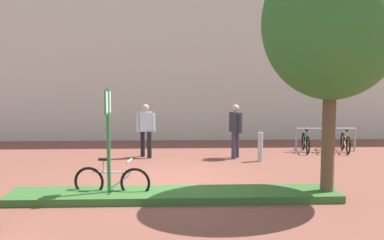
{
  "coord_description": "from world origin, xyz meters",
  "views": [
    {
      "loc": [
        0.02,
        -10.72,
        2.6
      ],
      "look_at": [
        0.52,
        1.45,
        1.39
      ],
      "focal_mm": 41.14,
      "sensor_mm": 36.0,
      "label": 1
    }
  ],
  "objects_px": {
    "tree_sidewalk": "(332,24)",
    "person_shirt_blue": "(146,127)",
    "bike_rack_cluster": "(325,142)",
    "bollard_steel": "(260,147)",
    "bike_at_sign": "(112,182)",
    "parking_sign_post": "(108,127)",
    "person_suited_navy": "(236,128)"
  },
  "relations": [
    {
      "from": "tree_sidewalk",
      "to": "person_shirt_blue",
      "type": "distance_m",
      "value": 7.02
    },
    {
      "from": "person_shirt_blue",
      "to": "bike_rack_cluster",
      "type": "bearing_deg",
      "value": 8.01
    },
    {
      "from": "tree_sidewalk",
      "to": "person_suited_navy",
      "type": "xyz_separation_m",
      "value": [
        -1.32,
        4.67,
        -2.71
      ]
    },
    {
      "from": "tree_sidewalk",
      "to": "bollard_steel",
      "type": "bearing_deg",
      "value": 98.56
    },
    {
      "from": "bike_at_sign",
      "to": "person_shirt_blue",
      "type": "distance_m",
      "value": 4.77
    },
    {
      "from": "bike_rack_cluster",
      "to": "bike_at_sign",
      "type": "bearing_deg",
      "value": -139.79
    },
    {
      "from": "tree_sidewalk",
      "to": "person_shirt_blue",
      "type": "height_order",
      "value": "tree_sidewalk"
    },
    {
      "from": "bike_rack_cluster",
      "to": "person_suited_navy",
      "type": "height_order",
      "value": "person_suited_navy"
    },
    {
      "from": "bike_at_sign",
      "to": "parking_sign_post",
      "type": "bearing_deg",
      "value": -104.48
    },
    {
      "from": "bike_rack_cluster",
      "to": "bollard_steel",
      "type": "xyz_separation_m",
      "value": [
        -2.61,
        -1.67,
        0.1
      ]
    },
    {
      "from": "tree_sidewalk",
      "to": "bike_rack_cluster",
      "type": "distance_m",
      "value": 6.99
    },
    {
      "from": "parking_sign_post",
      "to": "person_suited_navy",
      "type": "xyz_separation_m",
      "value": [
        3.33,
        4.59,
        -0.56
      ]
    },
    {
      "from": "bollard_steel",
      "to": "person_shirt_blue",
      "type": "bearing_deg",
      "value": 167.26
    },
    {
      "from": "tree_sidewalk",
      "to": "bike_rack_cluster",
      "type": "xyz_separation_m",
      "value": [
        1.99,
        5.81,
        -3.34
      ]
    },
    {
      "from": "bollard_steel",
      "to": "person_shirt_blue",
      "type": "distance_m",
      "value": 3.68
    },
    {
      "from": "bike_rack_cluster",
      "to": "person_shirt_blue",
      "type": "distance_m",
      "value": 6.26
    },
    {
      "from": "bike_at_sign",
      "to": "person_shirt_blue",
      "type": "xyz_separation_m",
      "value": [
        0.43,
        4.71,
        0.63
      ]
    },
    {
      "from": "bike_at_sign",
      "to": "bike_rack_cluster",
      "type": "height_order",
      "value": "bike_at_sign"
    },
    {
      "from": "tree_sidewalk",
      "to": "bike_rack_cluster",
      "type": "relative_size",
      "value": 2.52
    },
    {
      "from": "tree_sidewalk",
      "to": "bike_rack_cluster",
      "type": "height_order",
      "value": "tree_sidewalk"
    },
    {
      "from": "bike_rack_cluster",
      "to": "bollard_steel",
      "type": "height_order",
      "value": "bollard_steel"
    },
    {
      "from": "bike_at_sign",
      "to": "bike_rack_cluster",
      "type": "xyz_separation_m",
      "value": [
        6.6,
        5.58,
        -0.0
      ]
    },
    {
      "from": "person_suited_navy",
      "to": "person_shirt_blue",
      "type": "height_order",
      "value": "same"
    },
    {
      "from": "tree_sidewalk",
      "to": "bike_at_sign",
      "type": "relative_size",
      "value": 3.18
    },
    {
      "from": "bike_rack_cluster",
      "to": "bollard_steel",
      "type": "distance_m",
      "value": 3.1
    },
    {
      "from": "person_suited_navy",
      "to": "person_shirt_blue",
      "type": "bearing_deg",
      "value": 174.59
    },
    {
      "from": "bollard_steel",
      "to": "person_suited_navy",
      "type": "distance_m",
      "value": 1.03
    },
    {
      "from": "bollard_steel",
      "to": "person_shirt_blue",
      "type": "height_order",
      "value": "person_shirt_blue"
    },
    {
      "from": "person_shirt_blue",
      "to": "parking_sign_post",
      "type": "bearing_deg",
      "value": -95.54
    },
    {
      "from": "tree_sidewalk",
      "to": "bollard_steel",
      "type": "distance_m",
      "value": 5.3
    },
    {
      "from": "parking_sign_post",
      "to": "bollard_steel",
      "type": "xyz_separation_m",
      "value": [
        4.03,
        4.06,
        -1.09
      ]
    },
    {
      "from": "tree_sidewalk",
      "to": "person_shirt_blue",
      "type": "relative_size",
      "value": 3.09
    }
  ]
}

